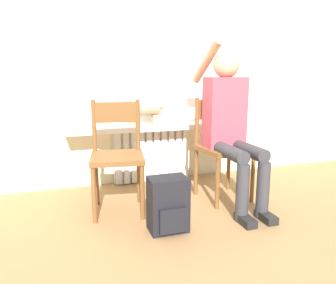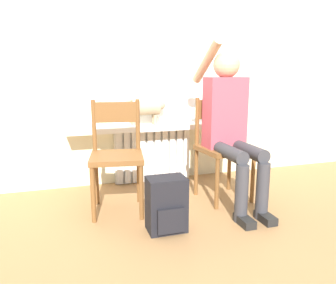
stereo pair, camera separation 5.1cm
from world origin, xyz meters
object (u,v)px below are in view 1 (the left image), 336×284
(chair_right, at_px, (222,146))
(chair_left, at_px, (117,154))
(backpack, at_px, (168,205))
(person, at_px, (230,119))
(cat, at_px, (144,109))

(chair_right, bearing_deg, chair_left, 173.98)
(backpack, bearing_deg, chair_right, 35.92)
(person, bearing_deg, backpack, -151.48)
(chair_left, xyz_separation_m, cat, (0.37, 0.56, 0.29))
(person, xyz_separation_m, cat, (-0.57, 0.68, 0.04))
(cat, distance_m, backpack, 1.20)
(chair_left, distance_m, person, 0.98)
(chair_right, distance_m, cat, 0.85)
(person, distance_m, backpack, 0.93)
(person, distance_m, cat, 0.89)
(cat, bearing_deg, person, -49.81)
(person, xyz_separation_m, backpack, (-0.67, -0.36, -0.54))
(cat, bearing_deg, backpack, -95.30)
(chair_left, xyz_separation_m, person, (0.94, -0.12, 0.25))
(backpack, bearing_deg, chair_left, 119.29)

